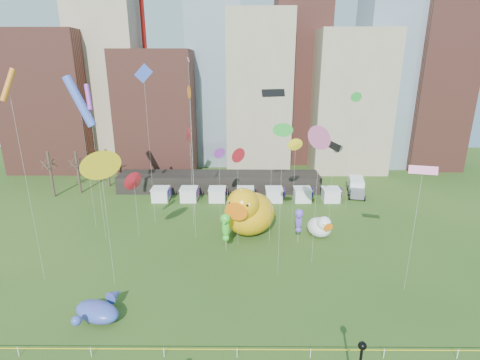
{
  "coord_description": "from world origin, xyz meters",
  "views": [
    {
      "loc": [
        0.38,
        -23.8,
        22.88
      ],
      "look_at": [
        0.17,
        10.4,
        12.0
      ],
      "focal_mm": 27.0,
      "sensor_mm": 36.0,
      "label": 1
    }
  ],
  "objects_px": {
    "seahorse_purple": "(299,219)",
    "small_duck": "(320,227)",
    "whale_inflatable": "(98,310)",
    "box_truck": "(356,187)",
    "big_duck": "(248,211)",
    "seahorse_green": "(226,225)"
  },
  "relations": [
    {
      "from": "box_truck",
      "to": "big_duck",
      "type": "bearing_deg",
      "value": -127.93
    },
    {
      "from": "seahorse_green",
      "to": "box_truck",
      "type": "relative_size",
      "value": 0.74
    },
    {
      "from": "big_duck",
      "to": "box_truck",
      "type": "relative_size",
      "value": 1.48
    },
    {
      "from": "seahorse_purple",
      "to": "small_duck",
      "type": "bearing_deg",
      "value": 35.36
    },
    {
      "from": "big_duck",
      "to": "seahorse_green",
      "type": "distance_m",
      "value": 5.99
    },
    {
      "from": "seahorse_green",
      "to": "whale_inflatable",
      "type": "bearing_deg",
      "value": -124.19
    },
    {
      "from": "seahorse_purple",
      "to": "whale_inflatable",
      "type": "bearing_deg",
      "value": -134.57
    },
    {
      "from": "big_duck",
      "to": "box_truck",
      "type": "bearing_deg",
      "value": 60.68
    },
    {
      "from": "whale_inflatable",
      "to": "box_truck",
      "type": "height_order",
      "value": "box_truck"
    },
    {
      "from": "seahorse_green",
      "to": "whale_inflatable",
      "type": "relative_size",
      "value": 0.91
    },
    {
      "from": "seahorse_green",
      "to": "big_duck",
      "type": "bearing_deg",
      "value": 67.92
    },
    {
      "from": "small_duck",
      "to": "seahorse_purple",
      "type": "distance_m",
      "value": 4.12
    },
    {
      "from": "seahorse_green",
      "to": "seahorse_purple",
      "type": "xyz_separation_m",
      "value": [
        9.65,
        2.67,
        -0.28
      ]
    },
    {
      "from": "big_duck",
      "to": "small_duck",
      "type": "xyz_separation_m",
      "value": [
        10.02,
        -0.9,
        -1.86
      ]
    },
    {
      "from": "big_duck",
      "to": "seahorse_purple",
      "type": "distance_m",
      "value": 7.19
    },
    {
      "from": "seahorse_green",
      "to": "box_truck",
      "type": "distance_m",
      "value": 31.94
    },
    {
      "from": "seahorse_green",
      "to": "seahorse_purple",
      "type": "bearing_deg",
      "value": 22.6
    },
    {
      "from": "small_duck",
      "to": "seahorse_green",
      "type": "bearing_deg",
      "value": 179.74
    },
    {
      "from": "seahorse_green",
      "to": "box_truck",
      "type": "bearing_deg",
      "value": 50.38
    },
    {
      "from": "big_duck",
      "to": "seahorse_purple",
      "type": "relative_size",
      "value": 2.21
    },
    {
      "from": "small_duck",
      "to": "seahorse_purple",
      "type": "xyz_separation_m",
      "value": [
        -3.29,
        -1.65,
        1.87
      ]
    },
    {
      "from": "seahorse_green",
      "to": "box_truck",
      "type": "height_order",
      "value": "seahorse_green"
    }
  ]
}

